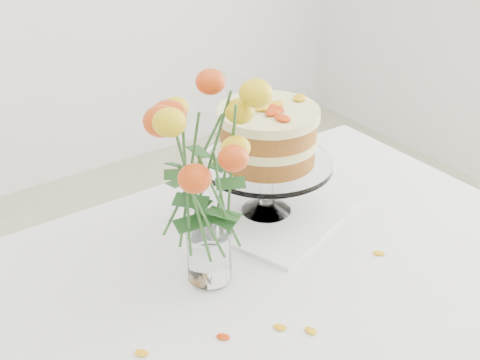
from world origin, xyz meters
name	(u,v)px	position (x,y,z in m)	size (l,w,h in m)	color
table	(244,317)	(0.00, 0.00, 0.67)	(1.43, 0.93, 0.76)	tan
napkin	(266,212)	(0.20, 0.19, 0.76)	(0.33, 0.33, 0.01)	white
cake_stand	(268,141)	(0.20, 0.19, 0.95)	(0.30, 0.30, 0.27)	white
rose_vase	(207,164)	(-0.04, 0.06, 1.02)	(0.34, 0.34, 0.45)	white
stray_petal_a	(223,337)	(-0.12, -0.10, 0.76)	(0.03, 0.02, 0.00)	#E7A40E
stray_petal_b	(280,327)	(-0.02, -0.14, 0.76)	(0.03, 0.02, 0.00)	#E7A40E
stray_petal_c	(311,331)	(0.02, -0.18, 0.76)	(0.03, 0.02, 0.00)	#E7A40E
stray_petal_d	(142,353)	(-0.26, -0.05, 0.76)	(0.03, 0.02, 0.00)	#E7A40E
stray_petal_f	(379,254)	(0.30, -0.08, 0.76)	(0.03, 0.02, 0.00)	#E7A40E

